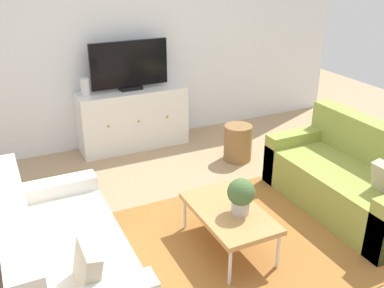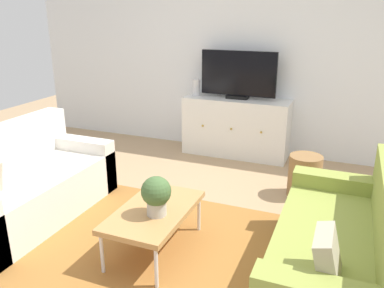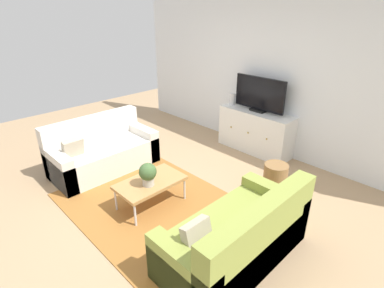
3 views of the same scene
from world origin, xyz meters
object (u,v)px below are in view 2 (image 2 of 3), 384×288
object	(u,v)px
glass_vase	(196,87)
wicker_basket	(305,176)
flat_screen_tv	(238,75)
couch_right_side	(349,256)
tv_console	(236,127)
couch_left_side	(22,188)
coffee_table	(154,212)
potted_plant	(156,194)

from	to	relation	value
glass_vase	wicker_basket	distance (m)	1.96
flat_screen_tv	couch_right_side	bearing A→B (deg)	-58.31
tv_console	flat_screen_tv	world-z (taller)	flat_screen_tv
couch_left_side	coffee_table	distance (m)	1.42
couch_left_side	flat_screen_tv	size ratio (longest dim) A/B	1.69
couch_right_side	flat_screen_tv	distance (m)	2.92
couch_right_side	glass_vase	distance (m)	3.19
tv_console	couch_left_side	bearing A→B (deg)	-120.29
coffee_table	potted_plant	distance (m)	0.22
tv_console	wicker_basket	xyz separation A→B (m)	(1.02, -0.94, -0.16)
couch_left_side	coffee_table	bearing A→B (deg)	-2.13
couch_left_side	coffee_table	world-z (taller)	couch_left_side
potted_plant	wicker_basket	xyz separation A→B (m)	(0.93, 1.56, -0.33)
potted_plant	glass_vase	xyz separation A→B (m)	(-0.66, 2.50, 0.33)
couch_left_side	tv_console	size ratio (longest dim) A/B	1.20
potted_plant	glass_vase	world-z (taller)	glass_vase
potted_plant	wicker_basket	size ratio (longest dim) A/B	0.70
coffee_table	wicker_basket	xyz separation A→B (m)	(0.99, 1.48, -0.12)
coffee_table	couch_right_side	bearing A→B (deg)	2.08
coffee_table	flat_screen_tv	xyz separation A→B (m)	(-0.03, 2.45, 0.73)
couch_left_side	potted_plant	distance (m)	1.51
potted_plant	coffee_table	bearing A→B (deg)	130.97
glass_vase	wicker_basket	xyz separation A→B (m)	(1.59, -0.94, -0.66)
couch_right_side	flat_screen_tv	world-z (taller)	flat_screen_tv
coffee_table	tv_console	distance (m)	2.43
couch_left_side	couch_right_side	distance (m)	2.86
tv_console	flat_screen_tv	size ratio (longest dim) A/B	1.41
coffee_table	potted_plant	xyz separation A→B (m)	(0.06, -0.07, 0.20)
potted_plant	flat_screen_tv	distance (m)	2.57
tv_console	flat_screen_tv	distance (m)	0.69
glass_vase	flat_screen_tv	bearing A→B (deg)	2.00
glass_vase	potted_plant	bearing A→B (deg)	-75.13
glass_vase	coffee_table	bearing A→B (deg)	-76.10
flat_screen_tv	wicker_basket	xyz separation A→B (m)	(1.02, -0.96, -0.85)
wicker_basket	glass_vase	bearing A→B (deg)	149.34
potted_plant	glass_vase	distance (m)	2.61
couch_left_side	glass_vase	distance (m)	2.58
couch_right_side	coffee_table	world-z (taller)	couch_right_side
flat_screen_tv	wicker_basket	distance (m)	1.64
coffee_table	glass_vase	bearing A→B (deg)	103.90
potted_plant	flat_screen_tv	xyz separation A→B (m)	(-0.09, 2.52, 0.52)
couch_left_side	tv_console	distance (m)	2.75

